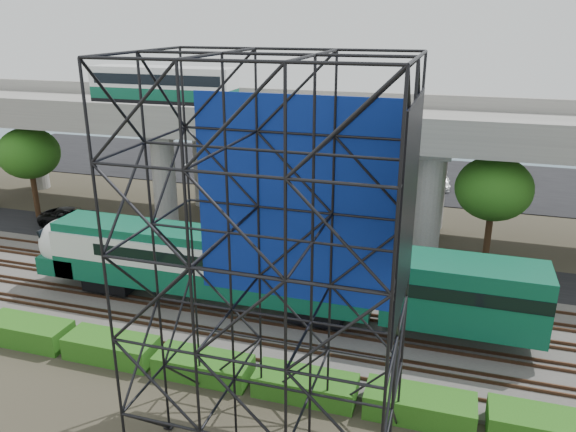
% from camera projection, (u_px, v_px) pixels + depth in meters
% --- Properties ---
extents(ground, '(140.00, 140.00, 0.00)m').
position_uv_depth(ground, '(221.00, 327.00, 30.80)').
color(ground, '#474233').
rests_on(ground, ground).
extents(ballast_bed, '(90.00, 12.00, 0.20)m').
position_uv_depth(ballast_bed, '(235.00, 308.00, 32.57)').
color(ballast_bed, slate).
rests_on(ballast_bed, ground).
extents(service_road, '(90.00, 5.00, 0.08)m').
position_uv_depth(service_road, '(279.00, 254.00, 40.25)').
color(service_road, black).
rests_on(service_road, ground).
extents(parking_lot, '(90.00, 18.00, 0.08)m').
position_uv_depth(parking_lot, '(345.00, 172.00, 61.43)').
color(parking_lot, black).
rests_on(parking_lot, ground).
extents(harbor_water, '(140.00, 40.00, 0.03)m').
position_uv_depth(harbor_water, '(376.00, 135.00, 81.26)').
color(harbor_water, '#415F6B').
rests_on(harbor_water, ground).
extents(rail_tracks, '(90.00, 9.52, 0.16)m').
position_uv_depth(rail_tracks, '(234.00, 306.00, 32.51)').
color(rail_tracks, '#472D1E').
rests_on(rail_tracks, ballast_bed).
extents(commuter_train, '(29.30, 3.06, 4.30)m').
position_uv_depth(commuter_train, '(243.00, 266.00, 31.47)').
color(commuter_train, black).
rests_on(commuter_train, rail_tracks).
extents(overpass, '(80.00, 12.00, 12.40)m').
position_uv_depth(overpass, '(291.00, 127.00, 42.71)').
color(overpass, '#9E9B93').
rests_on(overpass, ground).
extents(scaffold_tower, '(9.36, 6.36, 15.00)m').
position_uv_depth(scaffold_tower, '(271.00, 278.00, 19.54)').
color(scaffold_tower, black).
rests_on(scaffold_tower, ground).
extents(hedge_strip, '(34.60, 1.80, 1.20)m').
position_uv_depth(hedge_strip, '(203.00, 365.00, 26.46)').
color(hedge_strip, '#235A14').
rests_on(hedge_strip, ground).
extents(trees, '(40.94, 16.94, 7.69)m').
position_uv_depth(trees, '(245.00, 157.00, 44.80)').
color(trees, '#382314').
rests_on(trees, ground).
extents(suv, '(5.52, 3.67, 1.41)m').
position_uv_depth(suv, '(72.00, 217.00, 45.57)').
color(suv, black).
rests_on(suv, service_road).
extents(parked_cars, '(36.25, 9.72, 1.32)m').
position_uv_depth(parked_cars, '(352.00, 168.00, 60.70)').
color(parked_cars, white).
rests_on(parked_cars, parking_lot).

